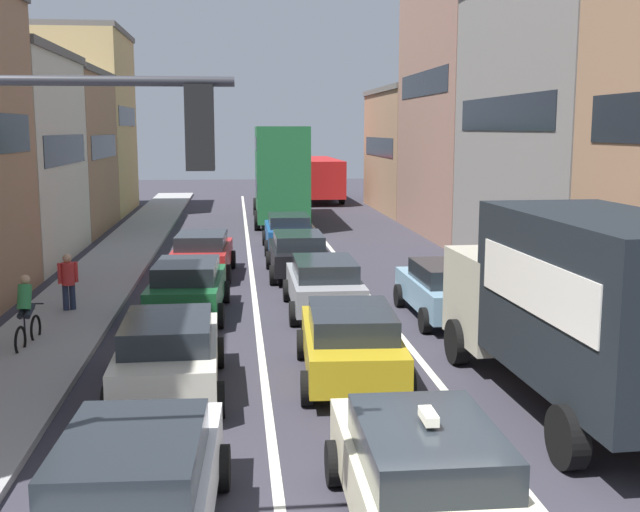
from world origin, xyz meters
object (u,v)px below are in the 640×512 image
at_px(traffic_light_pole, 9,244).
at_px(sedan_left_lane_front, 135,487).
at_px(sedan_centre_lane_fifth, 288,231).
at_px(hatchback_centre_lane_third, 324,284).
at_px(sedan_centre_lane_second, 351,341).
at_px(removalist_box_truck, 578,301).
at_px(sedan_left_lane_third, 188,286).
at_px(wagon_left_lane_second, 169,352).
at_px(sedan_left_lane_fourth, 202,253).
at_px(bus_mid_queue_primary, 280,169).
at_px(sedan_right_lane_behind_truck, 447,289).
at_px(coupe_centre_lane_fourth, 298,253).
at_px(taxi_centre_lane_front, 424,475).
at_px(bus_far_queue_secondary, 318,175).
at_px(pedestrian_near_kerb, 68,280).
at_px(cyclist_on_sidewalk, 26,313).

bearing_deg(traffic_light_pole, sedan_left_lane_front, 40.47).
bearing_deg(sedan_centre_lane_fifth, sedan_left_lane_front, 172.00).
bearing_deg(hatchback_centre_lane_third, sedan_centre_lane_second, 179.14).
relative_size(removalist_box_truck, sedan_left_lane_third, 1.78).
relative_size(sedan_left_lane_front, wagon_left_lane_second, 1.01).
bearing_deg(sedan_left_lane_fourth, bus_mid_queue_primary, -9.97).
relative_size(hatchback_centre_lane_third, sedan_right_lane_behind_truck, 1.00).
height_order(removalist_box_truck, bus_mid_queue_primary, bus_mid_queue_primary).
xyz_separation_m(removalist_box_truck, coupe_centre_lane_fourth, (-3.84, 13.31, -1.18)).
height_order(sedan_left_lane_front, sedan_centre_lane_fifth, same).
bearing_deg(sedan_centre_lane_second, traffic_light_pole, 150.39).
bearing_deg(sedan_left_lane_front, sedan_left_lane_third, 2.70).
bearing_deg(traffic_light_pole, taxi_centre_lane_front, 10.20).
xyz_separation_m(sedan_left_lane_third, bus_far_queue_secondary, (7.04, 33.92, 0.96)).
bearing_deg(hatchback_centre_lane_third, sedan_left_lane_fourth, 31.78).
relative_size(coupe_centre_lane_fourth, sedan_right_lane_behind_truck, 1.00).
xyz_separation_m(sedan_left_lane_front, sedan_left_lane_fourth, (0.08, 17.66, 0.00)).
height_order(taxi_centre_lane_front, sedan_left_lane_fourth, taxi_centre_lane_front).
xyz_separation_m(removalist_box_truck, sedan_left_lane_front, (-7.14, -3.99, -1.18)).
xyz_separation_m(taxi_centre_lane_front, sedan_left_lane_third, (-3.53, 12.01, -0.00)).
bearing_deg(pedestrian_near_kerb, sedan_centre_lane_fifth, 121.75).
xyz_separation_m(coupe_centre_lane_fourth, cyclist_on_sidewalk, (-6.79, -8.34, 0.05)).
bearing_deg(removalist_box_truck, cyclist_on_sidewalk, 63.33).
height_order(hatchback_centre_lane_third, sedan_right_lane_behind_truck, same).
bearing_deg(taxi_centre_lane_front, coupe_centre_lane_fourth, 1.00).
relative_size(traffic_light_pole, sedan_centre_lane_second, 1.25).
bearing_deg(sedan_left_lane_third, sedan_centre_lane_fifth, -14.71).
xyz_separation_m(coupe_centre_lane_fourth, pedestrian_near_kerb, (-6.56, -4.93, 0.15)).
height_order(taxi_centre_lane_front, sedan_centre_lane_fifth, taxi_centre_lane_front).
height_order(sedan_left_lane_fourth, bus_far_queue_secondary, bus_far_queue_secondary).
distance_m(sedan_centre_lane_second, coupe_centre_lane_fourth, 11.24).
bearing_deg(coupe_centre_lane_fourth, sedan_centre_lane_fifth, -0.58).
xyz_separation_m(removalist_box_truck, wagon_left_lane_second, (-7.21, 1.66, -1.18)).
bearing_deg(removalist_box_truck, bus_far_queue_secondary, -1.36).
relative_size(sedan_centre_lane_second, sedan_centre_lane_fifth, 1.02).
height_order(sedan_left_lane_fourth, sedan_centre_lane_fifth, same).
height_order(sedan_right_lane_behind_truck, pedestrian_near_kerb, pedestrian_near_kerb).
xyz_separation_m(cyclist_on_sidewalk, pedestrian_near_kerb, (0.23, 3.42, 0.10)).
bearing_deg(pedestrian_near_kerb, sedan_left_lane_third, 55.62).
height_order(wagon_left_lane_second, sedan_left_lane_fourth, same).
bearing_deg(sedan_left_lane_third, removalist_box_truck, -135.31).
relative_size(removalist_box_truck, sedan_centre_lane_second, 1.77).
xyz_separation_m(traffic_light_pole, sedan_centre_lane_fifth, (4.38, 23.99, -3.02)).
bearing_deg(bus_far_queue_secondary, hatchback_centre_lane_third, 173.92).
bearing_deg(wagon_left_lane_second, bus_far_queue_secondary, -10.96).
bearing_deg(wagon_left_lane_second, coupe_centre_lane_fourth, -17.18).
distance_m(wagon_left_lane_second, bus_mid_queue_primary, 27.54).
bearing_deg(wagon_left_lane_second, sedan_centre_lane_fifth, -12.17).
distance_m(sedan_centre_lane_second, hatchback_centre_lane_third, 5.86).
bearing_deg(sedan_centre_lane_fifth, coupe_centre_lane_fourth, 179.65).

